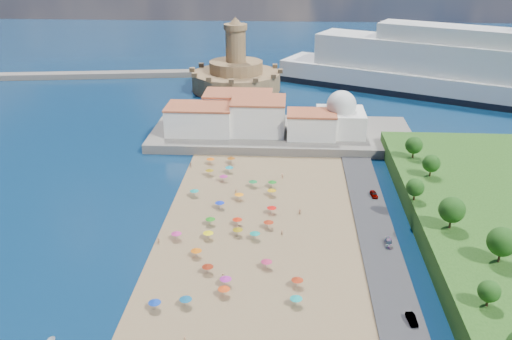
{
  "coord_description": "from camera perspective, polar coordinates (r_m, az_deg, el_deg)",
  "views": [
    {
      "loc": [
        12.62,
        -115.45,
        67.37
      ],
      "look_at": [
        4.0,
        25.0,
        8.0
      ],
      "focal_mm": 40.0,
      "sensor_mm": 36.0,
      "label": 1
    }
  ],
  "objects": [
    {
      "name": "waterfront_buildings",
      "position": [
        198.85,
        -1.17,
        5.46
      ],
      "size": [
        57.0,
        29.0,
        11.0
      ],
      "color": "silver",
      "rests_on": "terrace"
    },
    {
      "name": "cruise_ship",
      "position": [
        261.54,
        20.5,
        8.99
      ],
      "size": [
        162.75,
        97.48,
        37.0
      ],
      "color": "black",
      "rests_on": "ground"
    },
    {
      "name": "terrace",
      "position": [
        199.65,
        2.57,
        3.59
      ],
      "size": [
        90.0,
        36.0,
        3.0
      ],
      "primitive_type": "cube",
      "color": "#59544C",
      "rests_on": "ground"
    },
    {
      "name": "parked_cars",
      "position": [
        128.84,
        13.6,
        -8.68
      ],
      "size": [
        2.11,
        72.92,
        1.37
      ],
      "color": "gray",
      "rests_on": "promenade"
    },
    {
      "name": "ground",
      "position": [
        134.26,
        -2.38,
        -7.26
      ],
      "size": [
        700.0,
        700.0,
        0.0
      ],
      "primitive_type": "plane",
      "color": "#071938",
      "rests_on": "ground"
    },
    {
      "name": "beach_parasols",
      "position": [
        125.96,
        -2.79,
        -8.34
      ],
      "size": [
        30.65,
        115.23,
        2.2
      ],
      "color": "gray",
      "rests_on": "beach"
    },
    {
      "name": "beachgoers",
      "position": [
        137.99,
        -1.18,
        -5.84
      ],
      "size": [
        34.62,
        98.55,
        1.84
      ],
      "color": "tan",
      "rests_on": "beach"
    },
    {
      "name": "fortress",
      "position": [
        261.78,
        -2.01,
        9.46
      ],
      "size": [
        40.0,
        40.0,
        32.4
      ],
      "color": "olive",
      "rests_on": "ground"
    },
    {
      "name": "jetty",
      "position": [
        234.34,
        -2.68,
        6.45
      ],
      "size": [
        18.0,
        70.0,
        2.4
      ],
      "primitive_type": "cube",
      "color": "#59544C",
      "rests_on": "ground"
    },
    {
      "name": "domed_building",
      "position": [
        196.15,
        8.47,
        5.3
      ],
      "size": [
        16.0,
        16.0,
        15.0
      ],
      "color": "silver",
      "rests_on": "terrace"
    },
    {
      "name": "hillside_trees",
      "position": [
        124.99,
        20.3,
        -5.91
      ],
      "size": [
        16.67,
        105.99,
        7.72
      ],
      "color": "#382314",
      "rests_on": "hillside"
    },
    {
      "name": "breakwater",
      "position": [
        302.43,
        -20.76,
        8.79
      ],
      "size": [
        199.03,
        34.77,
        2.6
      ],
      "primitive_type": "cube",
      "rotation": [
        0.0,
        0.0,
        0.14
      ],
      "color": "#59544C",
      "rests_on": "ground"
    }
  ]
}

